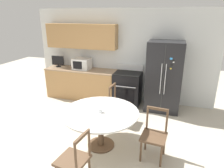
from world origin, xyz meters
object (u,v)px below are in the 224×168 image
oven_range (128,88)px  countertop_tv (58,61)px  dining_chair_right (154,136)px  candle_glass (100,110)px  refrigerator (164,77)px  microwave (82,64)px  dining_chair_far (119,105)px  dining_chair_near (74,160)px

oven_range → countertop_tv: 2.31m
dining_chair_right → oven_range: bearing=-59.9°
countertop_tv → candle_glass: size_ratio=4.06×
refrigerator → oven_range: 1.06m
oven_range → microwave: size_ratio=2.23×
oven_range → dining_chair_far: size_ratio=1.20×
countertop_tv → microwave: bearing=-2.4°
dining_chair_far → candle_glass: 1.08m
refrigerator → oven_range: size_ratio=1.68×
dining_chair_near → dining_chair_far: bearing=4.4°
microwave → dining_chair_near: (1.34, -3.11, -0.62)m
refrigerator → microwave: bearing=178.0°
dining_chair_right → countertop_tv: bearing=-28.9°
oven_range → microwave: microwave is taller
oven_range → dining_chair_right: 2.30m
dining_chair_far → oven_range: bearing=-172.9°
oven_range → dining_chair_right: bearing=-65.1°
candle_glass → dining_chair_near: bearing=-91.9°
dining_chair_near → candle_glass: 1.03m
countertop_tv → candle_glass: countertop_tv is taller
candle_glass → refrigerator: bearing=64.1°
microwave → dining_chair_far: microwave is taller
refrigerator → dining_chair_near: refrigerator is taller
oven_range → dining_chair_far: 1.06m
refrigerator → countertop_tv: bearing=177.9°
candle_glass → countertop_tv: bearing=135.4°
microwave → dining_chair_right: bearing=-42.0°
microwave → dining_chair_near: size_ratio=0.54×
microwave → dining_chair_near: microwave is taller
countertop_tv → dining_chair_right: size_ratio=0.43×
oven_range → dining_chair_right: (0.97, -2.09, -0.03)m
countertop_tv → refrigerator: bearing=-2.1°
microwave → dining_chair_right: microwave is taller
dining_chair_right → dining_chair_near: (-1.03, -0.97, 0.00)m
dining_chair_far → candle_glass: dining_chair_far is taller
refrigerator → dining_chair_near: bearing=-108.7°
refrigerator → oven_range: refrigerator is taller
microwave → dining_chair_near: 3.44m
refrigerator → dining_chair_far: 1.45m
refrigerator → microwave: refrigerator is taller
oven_range → dining_chair_near: oven_range is taller
oven_range → microwave: (-1.40, 0.04, 0.59)m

